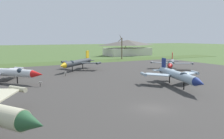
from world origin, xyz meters
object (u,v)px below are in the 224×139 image
(info_placard_rear_right, at_px, (65,74))
(visitor_building, at_px, (128,48))
(jet_fighter_front_right, at_px, (7,72))
(jet_fighter_rear_left, at_px, (171,63))
(jet_fighter_front_left, at_px, (177,75))
(info_placard_rear_left, at_px, (175,73))
(info_placard_front_right, at_px, (40,83))
(jet_fighter_rear_right, at_px, (77,63))

(info_placard_rear_right, distance_m, visitor_building, 66.51)
(jet_fighter_front_right, bearing_deg, jet_fighter_rear_left, -2.54)
(jet_fighter_front_left, height_order, info_placard_rear_right, jet_fighter_front_left)
(info_placard_rear_left, bearing_deg, jet_fighter_rear_left, 53.20)
(jet_fighter_front_right, relative_size, info_placard_rear_right, 15.60)
(jet_fighter_rear_left, distance_m, info_placard_rear_right, 27.90)
(jet_fighter_front_right, relative_size, info_placard_front_right, 13.95)
(jet_fighter_rear_left, bearing_deg, info_placard_rear_right, 170.91)
(jet_fighter_front_left, bearing_deg, info_placard_front_right, 152.09)
(info_placard_rear_right, height_order, visitor_building, visitor_building)
(jet_fighter_rear_right, bearing_deg, info_placard_rear_left, -46.17)
(jet_fighter_front_left, height_order, jet_fighter_rear_right, jet_fighter_rear_right)
(jet_fighter_front_left, bearing_deg, jet_fighter_rear_right, 107.60)
(jet_fighter_front_left, distance_m, jet_fighter_front_right, 31.61)
(jet_fighter_rear_left, distance_m, info_placard_rear_left, 8.44)
(jet_fighter_rear_left, height_order, jet_fighter_rear_right, jet_fighter_rear_right)
(info_placard_front_right, height_order, visitor_building, visitor_building)
(jet_fighter_rear_left, height_order, info_placard_rear_left, jet_fighter_rear_left)
(jet_fighter_rear_left, bearing_deg, info_placard_front_right, -171.98)
(jet_fighter_front_right, relative_size, info_placard_rear_left, 13.76)
(visitor_building, bearing_deg, info_placard_rear_left, -112.24)
(jet_fighter_front_right, distance_m, info_placard_front_right, 8.36)
(jet_fighter_front_right, bearing_deg, jet_fighter_front_left, -34.49)
(jet_fighter_front_right, bearing_deg, info_placard_rear_left, -13.70)
(jet_fighter_front_right, bearing_deg, visitor_building, 40.56)
(info_placard_front_right, distance_m, info_placard_rear_right, 11.80)
(jet_fighter_front_right, xyz_separation_m, jet_fighter_rear_right, (17.34, 9.55, 0.03))
(info_placard_front_right, bearing_deg, info_placard_rear_left, -3.41)
(info_placard_rear_left, bearing_deg, info_placard_front_right, 176.59)
(jet_fighter_rear_right, bearing_deg, jet_fighter_rear_left, -26.93)
(jet_fighter_front_left, height_order, jet_fighter_front_right, jet_fighter_front_right)
(jet_fighter_front_right, height_order, visitor_building, visitor_building)
(jet_fighter_rear_left, bearing_deg, visitor_building, 69.94)
(jet_fighter_front_left, distance_m, info_placard_rear_right, 24.88)
(info_placard_front_right, height_order, info_placard_rear_left, info_placard_rear_left)
(visitor_building, bearing_deg, info_placard_front_right, -133.41)
(jet_fighter_front_right, bearing_deg, jet_fighter_rear_right, 28.84)
(info_placard_rear_left, xyz_separation_m, visitor_building, (23.94, 58.56, 3.24))
(info_placard_front_right, distance_m, info_placard_rear_left, 29.83)
(jet_fighter_front_right, relative_size, jet_fighter_rear_right, 1.08)
(jet_fighter_front_left, bearing_deg, jet_fighter_front_right, 145.51)
(info_placard_front_right, bearing_deg, jet_fighter_rear_right, 52.34)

